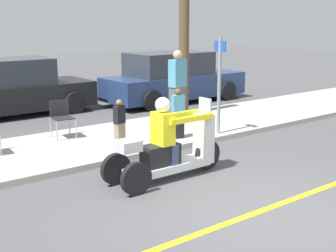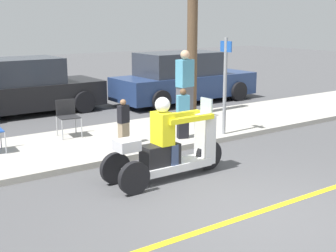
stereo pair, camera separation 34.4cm
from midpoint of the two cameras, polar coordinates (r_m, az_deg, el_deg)
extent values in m
plane|color=#4C4C4F|center=(7.01, 9.96, -10.16)|extent=(60.00, 60.00, 0.00)
cube|color=gold|center=(6.86, 8.68, -10.62)|extent=(24.00, 0.12, 0.01)
cube|color=#B2ADA3|center=(10.46, -8.94, -1.96)|extent=(28.00, 2.80, 0.12)
cylinder|color=black|center=(8.68, 3.69, -3.49)|extent=(0.54, 0.10, 0.54)
cylinder|color=black|center=(7.42, -5.23, -6.43)|extent=(0.54, 0.10, 0.54)
cylinder|color=black|center=(7.92, -7.62, -5.24)|extent=(0.54, 0.10, 0.54)
cube|color=silver|center=(8.14, -1.22, -5.00)|extent=(1.63, 0.43, 0.14)
cube|color=black|center=(7.98, -2.17, -3.53)|extent=(0.65, 0.33, 0.36)
cube|color=silver|center=(8.53, 3.22, -1.52)|extent=(0.24, 0.33, 0.89)
cube|color=silver|center=(8.41, 3.37, 2.44)|extent=(0.03, 0.30, 0.30)
cube|color=silver|center=(7.56, -6.20, -2.41)|extent=(0.36, 0.33, 0.18)
cube|color=yellow|center=(7.89, -1.90, -0.30)|extent=(0.26, 0.38, 0.55)
sphere|color=white|center=(7.80, -1.92, 2.60)|extent=(0.26, 0.26, 0.26)
cube|color=#38476B|center=(7.99, -0.61, -3.50)|extent=(0.14, 0.14, 0.36)
cube|color=#38476B|center=(8.17, -1.63, -3.12)|extent=(0.14, 0.14, 0.36)
cube|color=yellow|center=(7.98, 1.66, 0.88)|extent=(0.94, 0.09, 0.09)
cube|color=yellow|center=(8.29, -0.10, 1.34)|extent=(0.94, 0.09, 0.09)
cube|color=black|center=(10.39, 0.29, -0.02)|extent=(0.28, 0.22, 0.54)
cube|color=#4C99B7|center=(10.30, 0.29, 2.61)|extent=(0.30, 0.23, 0.43)
sphere|color=brown|center=(10.25, 0.29, 4.19)|extent=(0.15, 0.15, 0.15)
cube|color=#515156|center=(12.20, 0.34, 2.76)|extent=(0.43, 0.32, 0.88)
cube|color=#4C99B7|center=(12.08, 0.35, 6.46)|extent=(0.47, 0.32, 0.70)
sphere|color=tan|center=(12.04, 0.35, 8.68)|extent=(0.24, 0.24, 0.24)
cube|color=gray|center=(9.89, -6.90, -1.00)|extent=(0.23, 0.18, 0.47)
cube|color=black|center=(9.80, -6.96, 1.40)|extent=(0.26, 0.19, 0.37)
sphere|color=#9E704C|center=(9.75, -7.00, 2.85)|extent=(0.13, 0.13, 0.13)
cylinder|color=#A5A8AD|center=(10.46, -14.32, -0.64)|extent=(0.02, 0.02, 0.44)
cylinder|color=#A5A8AD|center=(10.58, -12.04, -0.35)|extent=(0.02, 0.02, 0.44)
cylinder|color=#A5A8AD|center=(10.87, -15.00, -0.16)|extent=(0.02, 0.02, 0.44)
cylinder|color=#A5A8AD|center=(10.99, -12.80, 0.10)|extent=(0.02, 0.02, 0.44)
cube|color=#232326|center=(10.67, -13.60, 0.95)|extent=(0.49, 0.49, 0.02)
cube|color=#232326|center=(10.85, -14.01, 2.08)|extent=(0.44, 0.08, 0.38)
cylinder|color=#A5A8AD|center=(9.67, -20.69, -2.19)|extent=(0.02, 0.02, 0.44)
cube|color=navy|center=(15.63, 0.22, 4.96)|extent=(4.88, 1.75, 0.73)
cube|color=#2D333D|center=(15.40, -0.50, 7.60)|extent=(2.68, 1.57, 0.74)
cylinder|color=black|center=(16.05, 6.64, 4.28)|extent=(0.64, 0.22, 0.64)
cylinder|color=black|center=(17.33, 2.58, 4.99)|extent=(0.64, 0.22, 0.64)
cylinder|color=black|center=(14.04, -2.69, 3.10)|extent=(0.64, 0.22, 0.64)
cylinder|color=black|center=(15.48, -6.43, 3.96)|extent=(0.64, 0.22, 0.64)
cube|color=black|center=(14.24, -18.81, 3.43)|extent=(4.39, 1.79, 0.72)
cube|color=#2D333D|center=(14.08, -19.87, 6.22)|extent=(2.41, 1.61, 0.73)
cylinder|color=black|center=(13.99, -12.01, 2.79)|extent=(0.64, 0.22, 0.64)
cylinder|color=black|center=(15.60, -14.90, 3.68)|extent=(0.64, 0.22, 0.64)
cylinder|color=brown|center=(12.79, 1.17, 9.21)|extent=(0.28, 0.28, 3.53)
cylinder|color=gray|center=(10.71, 5.34, 4.83)|extent=(0.08, 0.08, 2.20)
cube|color=#1E51AD|center=(10.62, 5.44, 9.64)|extent=(0.02, 0.36, 0.24)
camera|label=1|loc=(0.17, -91.24, -0.29)|focal=50.00mm
camera|label=2|loc=(0.17, 88.76, 0.29)|focal=50.00mm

